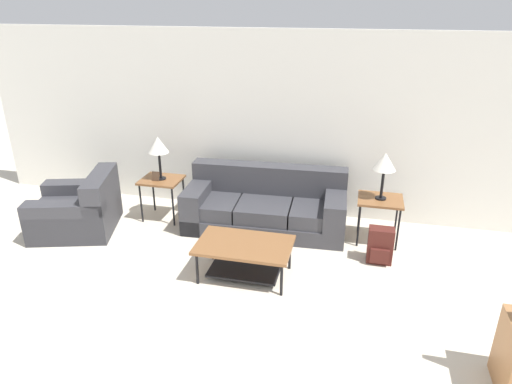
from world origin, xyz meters
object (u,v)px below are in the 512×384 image
Objects in this scene: side_table_right at (380,203)px; table_lamp_left at (158,146)px; couch at (266,207)px; table_lamp_right at (385,163)px; coffee_table at (245,252)px; backpack at (380,246)px; armchair at (79,211)px; side_table_left at (162,183)px.

table_lamp_left is (-3.01, -0.00, 0.55)m from side_table_right.
table_lamp_right reaches higher than couch.
couch is at bearing 91.28° from coffee_table.
side_table_right reaches higher than backpack.
coffee_table is (2.50, -0.60, 0.03)m from armchair.
coffee_table is at bearing -38.22° from table_lamp_left.
table_lamp_left is at bearing -177.85° from couch.
couch is 1.53m from side_table_right.
table_lamp_left reaches higher than couch.
side_table_right is at bearing 0.00° from side_table_left.
armchair is at bearing -179.05° from backpack.
armchair is at bearing 166.45° from coffee_table.
side_table_left is at bearing 90.00° from table_lamp_left.
backpack reaches higher than coffee_table.
table_lamp_right is (-0.00, -0.00, 0.55)m from side_table_right.
armchair is 4.04m from side_table_right.
coffee_table is 1.77× the size of side_table_left.
side_table_left is 1.00× the size of side_table_right.
side_table_right is at bearing 39.19° from coffee_table.
side_table_left is at bearing 180.00° from table_lamp_right.
couch is 3.66× the size of side_table_right.
armchair reaches higher than side_table_left.
table_lamp_left is 3.20m from backpack.
armchair is 2.83× the size of backpack.
couch is 3.60× the size of table_lamp_left.
armchair is 2.58m from coffee_table.
couch is 2.56m from armchair.
backpack is (0.03, -0.53, -0.87)m from table_lamp_right.
side_table_left is 0.98× the size of table_lamp_left.
coffee_table is 2.10m from table_lamp_left.
table_lamp_left is at bearing -180.00° from side_table_right.
couch is 3.60× the size of table_lamp_right.
coffee_table is at bearing -140.81° from side_table_right.
armchair is at bearing -165.11° from couch.
side_table_right is at bearing 8.59° from armchair.
armchair is 2.10× the size of side_table_left.
couch reaches higher than armchair.
couch reaches higher than side_table_right.
couch is at bearing 2.15° from table_lamp_left.
side_table_left is at bearing 180.00° from side_table_right.
armchair is 1.17m from side_table_left.
table_lamp_right is (1.51, -0.06, 0.79)m from couch.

